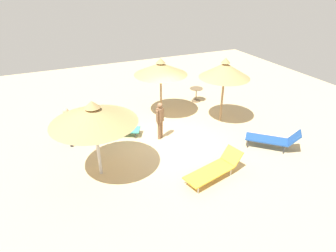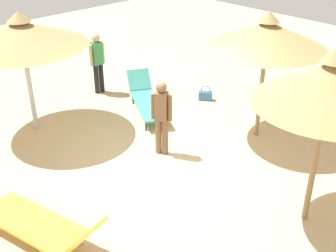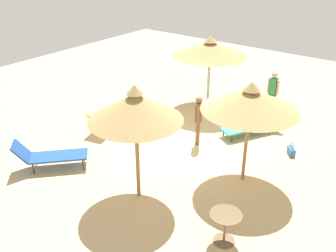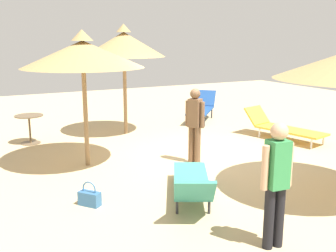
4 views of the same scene
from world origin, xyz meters
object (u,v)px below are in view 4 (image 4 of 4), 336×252
Objects in this scene: lounge_chair_far_left at (192,182)px; person_standing_near_right at (276,179)px; lounge_chair_center at (282,127)px; handbag at (90,198)px; parasol_umbrella_far_right at (83,54)px; side_table_round at (29,124)px; parasol_umbrella_back at (124,44)px; person_standing_front at (195,122)px; lounge_chair_edge at (202,107)px.

lounge_chair_far_left is 1.35× the size of person_standing_near_right.
lounge_chair_center reaches higher than lounge_chair_far_left.
handbag is at bearing 36.31° from person_standing_near_right.
parasol_umbrella_far_right reaches higher than side_table_round.
parasol_umbrella_far_right is at bearing 142.25° from parasol_umbrella_back.
person_standing_front is 0.98× the size of person_standing_near_right.
parasol_umbrella_far_right is 1.22× the size of lounge_chair_center.
parasol_umbrella_back is 6.78m from person_standing_near_right.
parasol_umbrella_far_right reaches higher than lounge_chair_edge.
lounge_chair_far_left reaches higher than handbag.
parasol_umbrella_back is 4.69m from lounge_chair_center.
person_standing_near_right is at bearing 165.27° from person_standing_front.
parasol_umbrella_far_right is at bearing 14.79° from person_standing_near_right.
lounge_chair_far_left is at bearing 119.92° from lounge_chair_center.
lounge_chair_edge is 1.17× the size of person_standing_front.
parasol_umbrella_back is 1.59× the size of lounge_chair_edge.
person_standing_near_right is at bearing 135.96° from lounge_chair_center.
person_standing_front is 4.33m from side_table_round.
parasol_umbrella_far_right is 1.70× the size of person_standing_near_right.
parasol_umbrella_far_right is at bearing 87.55° from lounge_chair_center.
lounge_chair_edge is 2.57× the size of side_table_round.
person_standing_near_right reaches higher than lounge_chair_far_left.
lounge_chair_far_left reaches higher than side_table_round.
handbag is at bearing 133.38° from lounge_chair_edge.
side_table_round is (4.96, 1.76, 0.17)m from lounge_chair_far_left.
handbag is (-4.26, 2.29, -2.29)m from parasol_umbrella_back.
lounge_chair_edge is (3.02, 0.58, 0.09)m from lounge_chair_center.
person_standing_near_right reaches higher than lounge_chair_edge.
lounge_chair_far_left is (-2.61, -0.97, -1.96)m from parasol_umbrella_far_right.
parasol_umbrella_back is 3.50m from lounge_chair_edge.
lounge_chair_center is 1.43× the size of person_standing_front.
handbag is (0.59, 1.53, -0.19)m from lounge_chair_far_left.
parasol_umbrella_back is 3.17m from side_table_round.
parasol_umbrella_back is 1.82× the size of person_standing_near_right.
parasol_umbrella_far_right is at bearing 66.28° from person_standing_front.
handbag is 0.56× the size of side_table_round.
person_standing_near_right is (-1.73, -0.17, 0.59)m from lounge_chair_far_left.
lounge_chair_far_left is 1.84m from person_standing_near_right.
parasol_umbrella_far_right is 3.01m from handbag.
person_standing_near_right is 6.98m from side_table_round.
handbag is at bearing 68.96° from lounge_chair_far_left.
parasol_umbrella_far_right is 1.74× the size of person_standing_front.
parasol_umbrella_back is at bearing 5.79° from person_standing_front.
parasol_umbrella_back is at bearing -37.75° from parasol_umbrella_far_right.
person_standing_front is at bearing -66.70° from handbag.
lounge_chair_edge is at bearing -58.37° from parasol_umbrella_far_right.
side_table_round is (6.69, 1.93, -0.42)m from person_standing_near_right.
lounge_chair_center is 4.80m from lounge_chair_far_left.
parasol_umbrella_back reaches higher than lounge_chair_edge.
lounge_chair_center is at bearing -92.45° from parasol_umbrella_far_right.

